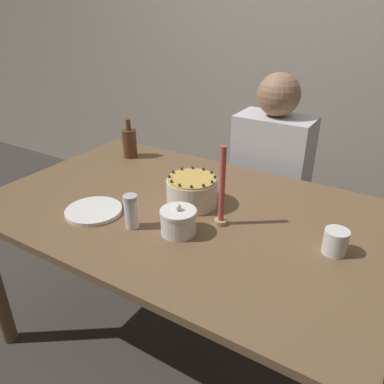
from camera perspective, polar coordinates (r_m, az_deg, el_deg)
name	(u,v)px	position (r m, az deg, el deg)	size (l,w,h in m)	color
ground_plane	(184,339)	(2.04, -1.16, -21.55)	(12.00, 12.00, 0.00)	#3D3833
wall_behind	(301,43)	(2.65, 16.31, 21.00)	(8.00, 0.05, 2.60)	#ADA393
dining_table	(183,227)	(1.60, -1.38, -5.42)	(1.63, 1.03, 0.77)	brown
cake	(192,191)	(1.54, 0.00, 0.13)	(0.21, 0.21, 0.13)	#EFE5CC
sugar_bowl	(178,221)	(1.36, -2.09, -4.50)	(0.13, 0.13, 0.12)	white
sugar_shaker	(131,211)	(1.40, -9.25, -2.94)	(0.05, 0.05, 0.13)	white
plate_stack	(94,211)	(1.55, -14.75, -2.79)	(0.23, 0.23, 0.02)	white
candle	(222,193)	(1.37, 4.56, -0.22)	(0.05, 0.05, 0.31)	tan
bottle	(130,143)	(2.07, -9.49, 7.44)	(0.08, 0.08, 0.21)	brown
cup	(336,241)	(1.35, 21.05, -7.03)	(0.08, 0.08, 0.09)	white
person_man_blue_shirt	(268,196)	(2.19, 11.54, -0.61)	(0.40, 0.34, 1.22)	#595960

